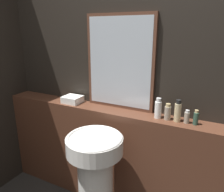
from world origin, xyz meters
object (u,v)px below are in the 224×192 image
(pedestal_sink, at_px, (95,179))
(body_wash_bottle, at_px, (187,117))
(shampoo_bottle, at_px, (158,109))
(lotion_bottle, at_px, (178,112))
(conditioner_bottle, at_px, (168,112))
(towel_stack, at_px, (73,99))
(mirror, at_px, (120,63))
(hand_soap_bottle, at_px, (196,118))

(pedestal_sink, bearing_deg, body_wash_bottle, 33.85)
(shampoo_bottle, relative_size, body_wash_bottle, 1.60)
(pedestal_sink, xyz_separation_m, lotion_bottle, (0.49, 0.38, 0.50))
(conditioner_bottle, bearing_deg, towel_stack, 180.00)
(shampoo_bottle, relative_size, lotion_bottle, 0.95)
(pedestal_sink, xyz_separation_m, conditioner_bottle, (0.42, 0.38, 0.48))
(pedestal_sink, height_order, conditioner_bottle, conditioner_bottle)
(body_wash_bottle, bearing_deg, mirror, 171.98)
(body_wash_bottle, relative_size, hand_soap_bottle, 0.90)
(pedestal_sink, xyz_separation_m, hand_soap_bottle, (0.62, 0.38, 0.48))
(shampoo_bottle, distance_m, lotion_bottle, 0.15)
(body_wash_bottle, distance_m, hand_soap_bottle, 0.06)
(mirror, xyz_separation_m, hand_soap_bottle, (0.65, -0.08, -0.34))
(conditioner_bottle, height_order, lotion_bottle, lotion_bottle)
(pedestal_sink, relative_size, shampoo_bottle, 5.39)
(pedestal_sink, relative_size, hand_soap_bottle, 7.78)
(mirror, relative_size, shampoo_bottle, 4.90)
(pedestal_sink, bearing_deg, lotion_bottle, 37.36)
(shampoo_bottle, bearing_deg, towel_stack, 180.00)
(pedestal_sink, height_order, shampoo_bottle, shampoo_bottle)
(towel_stack, distance_m, shampoo_bottle, 0.82)
(lotion_bottle, height_order, hand_soap_bottle, lotion_bottle)
(pedestal_sink, bearing_deg, hand_soap_bottle, 31.14)
(lotion_bottle, distance_m, hand_soap_bottle, 0.13)
(lotion_bottle, xyz_separation_m, hand_soap_bottle, (0.13, 0.00, -0.03))
(shampoo_bottle, bearing_deg, mirror, 167.42)
(pedestal_sink, distance_m, mirror, 0.94)
(conditioner_bottle, bearing_deg, pedestal_sink, -138.14)
(towel_stack, height_order, hand_soap_bottle, hand_soap_bottle)
(body_wash_bottle, xyz_separation_m, hand_soap_bottle, (0.06, 0.00, 0.00))
(shampoo_bottle, distance_m, body_wash_bottle, 0.22)
(hand_soap_bottle, bearing_deg, mirror, 172.74)
(pedestal_sink, relative_size, conditioner_bottle, 6.79)
(towel_stack, relative_size, lotion_bottle, 0.99)
(towel_stack, height_order, body_wash_bottle, body_wash_bottle)
(body_wash_bottle, bearing_deg, pedestal_sink, -146.15)
(mirror, height_order, shampoo_bottle, mirror)
(towel_stack, xyz_separation_m, hand_soap_bottle, (1.09, -0.00, 0.02))
(towel_stack, relative_size, shampoo_bottle, 1.04)
(hand_soap_bottle, bearing_deg, conditioner_bottle, -180.00)
(towel_stack, bearing_deg, conditioner_bottle, -0.00)
(pedestal_sink, bearing_deg, conditioner_bottle, 41.86)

